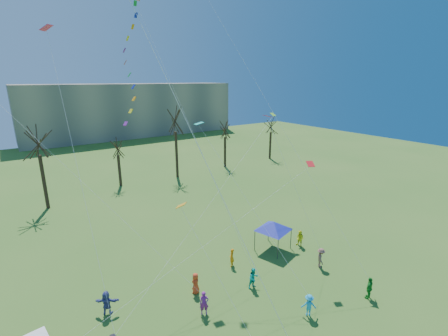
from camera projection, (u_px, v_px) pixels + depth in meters
distant_building at (133, 110)px, 92.50m from camera, size 60.00×14.00×15.00m
bare_tree_row at (108, 142)px, 45.62m from camera, size 70.16×9.50×12.35m
big_box_kite at (135, 60)px, 16.69m from camera, size 3.37×5.98×22.14m
canopy_tent_blue at (274, 226)px, 30.45m from camera, size 3.84×3.84×2.99m
festival_crowd at (208, 310)px, 21.73m from camera, size 27.21×10.88×1.85m
small_kites_aloft at (173, 117)px, 23.27m from camera, size 28.16×15.95×34.86m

